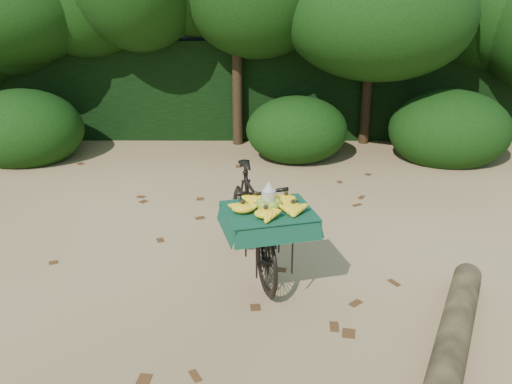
{
  "coord_description": "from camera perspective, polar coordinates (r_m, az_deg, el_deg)",
  "views": [
    {
      "loc": [
        0.87,
        -4.31,
        2.8
      ],
      "look_at": [
        0.85,
        0.53,
        0.89
      ],
      "focal_mm": 38.0,
      "sensor_mm": 36.0,
      "label": 1
    }
  ],
  "objects": [
    {
      "name": "ground",
      "position": [
        5.21,
        -9.6,
        -11.31
      ],
      "size": [
        80.0,
        80.0,
        0.0
      ],
      "primitive_type": "plane",
      "color": "tan",
      "rests_on": "ground"
    },
    {
      "name": "vendor_bicycle",
      "position": [
        5.43,
        -0.32,
        -2.95
      ],
      "size": [
        1.07,
        1.91,
        1.08
      ],
      "rotation": [
        0.0,
        0.0,
        0.25
      ],
      "color": "black",
      "rests_on": "ground"
    },
    {
      "name": "hedge_backdrop",
      "position": [
        10.82,
        -4.45,
        11.31
      ],
      "size": [
        26.0,
        1.8,
        1.8
      ],
      "primitive_type": "cube",
      "color": "black",
      "rests_on": "ground"
    },
    {
      "name": "tree_row",
      "position": [
        9.96,
        -8.9,
        16.64
      ],
      "size": [
        14.5,
        2.0,
        4.0
      ],
      "primitive_type": null,
      "color": "black",
      "rests_on": "ground"
    },
    {
      "name": "bush_clumps",
      "position": [
        8.93,
        -2.15,
        6.23
      ],
      "size": [
        8.8,
        1.7,
        0.9
      ],
      "primitive_type": null,
      "color": "black",
      "rests_on": "ground"
    },
    {
      "name": "leaf_litter",
      "position": [
        5.76,
        -8.56,
        -7.78
      ],
      "size": [
        7.0,
        7.3,
        0.01
      ],
      "primitive_type": null,
      "color": "#4E2D14",
      "rests_on": "ground"
    }
  ]
}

